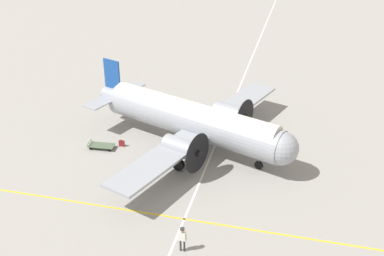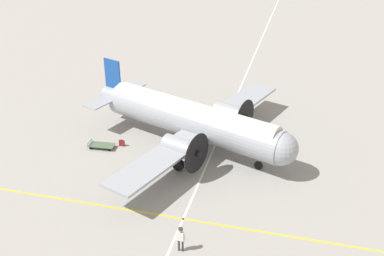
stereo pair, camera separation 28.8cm
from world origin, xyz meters
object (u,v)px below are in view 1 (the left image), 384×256
(crew_foreground, at_px, (182,237))
(suitcase_near_door, at_px, (122,143))
(airliner_main, at_px, (197,121))
(baggage_cart, at_px, (101,146))

(crew_foreground, xyz_separation_m, suitcase_near_door, (-8.63, 11.56, -0.85))
(airliner_main, height_order, crew_foreground, airliner_main)
(crew_foreground, bearing_deg, suitcase_near_door, 127.69)
(airliner_main, distance_m, baggage_cart, 8.60)
(crew_foreground, bearing_deg, airliner_main, 100.68)
(suitcase_near_door, xyz_separation_m, baggage_cart, (-1.57, -0.79, -0.00))
(airliner_main, xyz_separation_m, suitcase_near_door, (-6.42, -1.31, -2.38))
(crew_foreground, bearing_deg, baggage_cart, 134.40)
(crew_foreground, relative_size, suitcase_near_door, 3.02)
(baggage_cart, bearing_deg, crew_foreground, -50.45)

